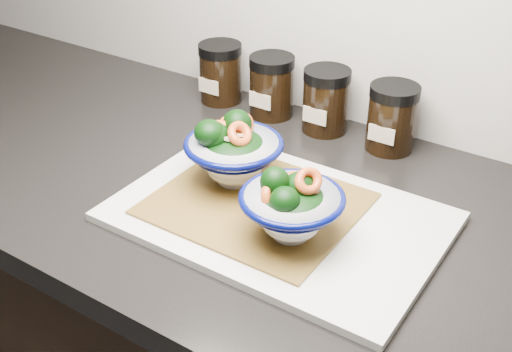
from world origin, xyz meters
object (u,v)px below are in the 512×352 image
Objects in this scene: cutting_board at (278,216)px; spice_jar_d at (392,118)px; bowl_right at (291,207)px; spice_jar_b at (272,86)px; spice_jar_a at (221,73)px; spice_jar_c at (326,100)px; bowl_left at (233,151)px.

spice_jar_d is at bearing 80.78° from cutting_board.
bowl_right is at bearing -41.53° from cutting_board.
spice_jar_a is at bearing 180.00° from spice_jar_b.
spice_jar_b is 0.11m from spice_jar_c.
bowl_right is at bearing -54.02° from spice_jar_b.
bowl_left is at bearing -120.54° from spice_jar_d.
bowl_right is 1.23× the size of spice_jar_b.
bowl_left is 0.32m from spice_jar_a.
cutting_board is at bearing 138.47° from bowl_right.
bowl_right is 0.47m from spice_jar_a.
spice_jar_b is 0.23m from spice_jar_d.
spice_jar_c is (-0.08, 0.28, 0.05)m from cutting_board.
spice_jar_b is (0.11, 0.00, 0.00)m from spice_jar_a.
cutting_board is 3.98× the size of spice_jar_a.
cutting_board is 3.98× the size of spice_jar_c.
bowl_right is (0.14, -0.07, -0.00)m from bowl_left.
cutting_board is 3.24× the size of bowl_right.
cutting_board is at bearing -99.22° from spice_jar_d.
bowl_left is at bearing 161.46° from cutting_board.
spice_jar_c and spice_jar_d have the same top height.
spice_jar_c is at bearing 105.39° from cutting_board.
spice_jar_b is 1.00× the size of spice_jar_c.
spice_jar_b is (-0.23, 0.32, -0.00)m from bowl_right.
bowl_left reaches higher than bowl_right.
bowl_right is 0.39m from spice_jar_b.
spice_jar_b is at bearing 123.89° from cutting_board.
spice_jar_a is at bearing 137.22° from cutting_board.
bowl_right is at bearing -26.58° from bowl_left.
spice_jar_d is at bearing 59.46° from bowl_left.
spice_jar_b is (-0.09, 0.25, -0.01)m from bowl_left.
spice_jar_c is 0.12m from spice_jar_d.
bowl_left is 1.31× the size of spice_jar_b.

